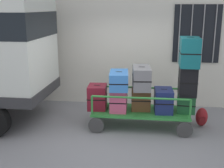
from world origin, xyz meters
TOP-DOWN VIEW (x-y plane):
  - ground_plane at (0.00, 0.00)m, footprint 40.00×40.00m
  - building_wall at (0.01, 2.23)m, footprint 12.00×0.38m
  - luggage_cart at (0.40, 0.46)m, footprint 2.24×1.02m
  - cart_railing at (0.40, 0.46)m, footprint 2.14×0.88m
  - suitcase_left_bottom at (-0.60, 0.49)m, footprint 0.45×0.55m
  - suitcase_midleft_bottom at (-0.10, 0.44)m, footprint 0.40×0.62m
  - suitcase_midleft_middle at (-0.10, 0.45)m, footprint 0.48×0.79m
  - suitcase_center_bottom at (0.40, 0.47)m, footprint 0.45×0.33m
  - suitcase_center_middle at (0.40, 0.45)m, footprint 0.46×0.80m
  - suitcase_midright_bottom at (0.91, 0.46)m, footprint 0.43×0.59m
  - suitcase_right_bottom at (1.41, 0.48)m, footprint 0.43×0.40m
  - suitcase_right_middle at (1.41, 0.47)m, footprint 0.38×0.49m
  - suitcase_right_top at (1.41, 0.45)m, footprint 0.43×0.67m
  - backpack at (1.81, 0.67)m, footprint 0.27×0.22m

SIDE VIEW (x-z plane):
  - ground_plane at x=0.00m, z-range 0.00..0.00m
  - backpack at x=1.81m, z-range 0.00..0.44m
  - luggage_cart at x=0.40m, z-range 0.13..0.52m
  - suitcase_right_bottom at x=1.41m, z-range 0.39..0.80m
  - suitcase_midleft_bottom at x=-0.10m, z-range 0.39..0.89m
  - suitcase_midright_bottom at x=0.91m, z-range 0.39..0.92m
  - suitcase_center_bottom at x=0.40m, z-range 0.39..0.92m
  - suitcase_left_bottom at x=-0.60m, z-range 0.39..0.95m
  - cart_railing at x=0.40m, z-range 0.53..0.98m
  - suitcase_midleft_middle at x=-0.10m, z-range 0.89..1.28m
  - suitcase_right_middle at x=1.41m, z-range 0.80..1.44m
  - suitcase_center_middle at x=0.40m, z-range 0.92..1.41m
  - suitcase_right_top at x=1.41m, z-range 1.44..2.07m
  - building_wall at x=0.01m, z-range 0.00..5.00m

